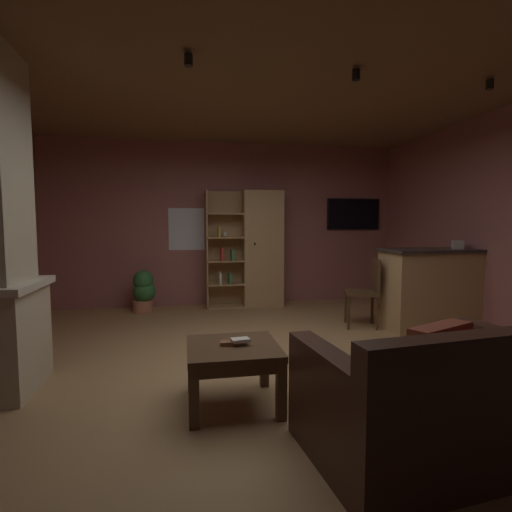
# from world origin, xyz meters

# --- Properties ---
(floor) EXTENTS (5.97, 6.17, 0.02)m
(floor) POSITION_xyz_m (0.00, 0.00, -0.01)
(floor) COLOR #A37A4C
(floor) RESTS_ON ground
(wall_back) EXTENTS (6.09, 0.06, 2.75)m
(wall_back) POSITION_xyz_m (0.00, 3.12, 1.38)
(wall_back) COLOR #9E5B56
(wall_back) RESTS_ON ground
(ceiling) EXTENTS (5.97, 6.17, 0.02)m
(ceiling) POSITION_xyz_m (0.00, 0.00, 2.76)
(ceiling) COLOR brown
(window_pane_back) EXTENTS (0.59, 0.01, 0.70)m
(window_pane_back) POSITION_xyz_m (-0.69, 3.08, 1.30)
(window_pane_back) COLOR white
(bookshelf_cabinet) EXTENTS (1.27, 0.41, 1.93)m
(bookshelf_cabinet) POSITION_xyz_m (0.48, 2.84, 0.96)
(bookshelf_cabinet) COLOR tan
(bookshelf_cabinet) RESTS_ON ground
(kitchen_bar_counter) EXTENTS (1.44, 0.65, 1.06)m
(kitchen_bar_counter) POSITION_xyz_m (2.53, 0.97, 0.53)
(kitchen_bar_counter) COLOR tan
(kitchen_bar_counter) RESTS_ON ground
(tissue_box) EXTENTS (0.16, 0.16, 0.11)m
(tissue_box) POSITION_xyz_m (2.78, 0.92, 1.12)
(tissue_box) COLOR #BFB299
(tissue_box) RESTS_ON kitchen_bar_counter
(leather_couch) EXTENTS (1.56, 1.06, 0.84)m
(leather_couch) POSITION_xyz_m (0.73, -1.54, 0.31)
(leather_couch) COLOR #382116
(leather_couch) RESTS_ON ground
(coffee_table) EXTENTS (0.69, 0.66, 0.47)m
(coffee_table) POSITION_xyz_m (-0.38, -0.68, 0.38)
(coffee_table) COLOR #4C331E
(coffee_table) RESTS_ON ground
(table_book_0) EXTENTS (0.13, 0.10, 0.03)m
(table_book_0) POSITION_xyz_m (-0.41, -0.67, 0.48)
(table_book_0) COLOR brown
(table_book_0) RESTS_ON coffee_table
(table_book_1) EXTENTS (0.15, 0.11, 0.02)m
(table_book_1) POSITION_xyz_m (-0.33, -0.69, 0.51)
(table_book_1) COLOR beige
(table_book_1) RESTS_ON coffee_table
(dining_chair) EXTENTS (0.53, 0.53, 0.92)m
(dining_chair) POSITION_xyz_m (1.68, 1.23, 0.53)
(dining_chair) COLOR #4C331E
(dining_chair) RESTS_ON ground
(potted_floor_plant) EXTENTS (0.36, 0.35, 0.66)m
(potted_floor_plant) POSITION_xyz_m (-1.37, 2.71, 0.34)
(potted_floor_plant) COLOR #B77051
(potted_floor_plant) RESTS_ON ground
(wall_mounted_tv) EXTENTS (0.99, 0.06, 0.56)m
(wall_mounted_tv) POSITION_xyz_m (2.29, 3.05, 1.56)
(wall_mounted_tv) COLOR black
(track_light_spot_1) EXTENTS (0.07, 0.07, 0.09)m
(track_light_spot_1) POSITION_xyz_m (-0.68, -0.29, 2.68)
(track_light_spot_1) COLOR black
(track_light_spot_2) EXTENTS (0.07, 0.07, 0.09)m
(track_light_spot_2) POSITION_xyz_m (0.77, -0.25, 2.68)
(track_light_spot_2) COLOR black
(track_light_spot_3) EXTENTS (0.07, 0.07, 0.09)m
(track_light_spot_3) POSITION_xyz_m (2.10, -0.26, 2.68)
(track_light_spot_3) COLOR black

